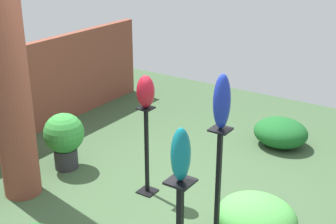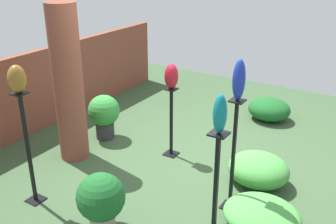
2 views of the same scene
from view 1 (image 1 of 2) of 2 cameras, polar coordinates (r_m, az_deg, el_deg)
ground_plane at (r=5.40m, az=0.46°, el=-10.81°), size 8.00×8.00×0.00m
brick_wall_back at (r=6.87m, az=-19.19°, el=1.57°), size 5.60×0.12×1.36m
brick_pillar at (r=5.35m, az=-18.48°, el=1.24°), size 0.42×0.42×2.27m
pedestal_cobalt at (r=4.11m, az=5.99°, el=-11.66°), size 0.20×0.20×1.40m
pedestal_ruby at (r=5.34m, az=-2.61°, el=-5.26°), size 0.20×0.20×1.06m
art_vase_teal at (r=2.79m, az=1.56°, el=-5.22°), size 0.13×0.12×0.35m
art_vase_cobalt at (r=3.67m, az=6.58°, el=1.26°), size 0.14×0.14×0.46m
art_vase_ruby at (r=5.04m, az=-2.75°, el=2.49°), size 0.21×0.19×0.37m
potted_plant_walkway_edge at (r=6.04m, az=-12.53°, el=-2.99°), size 0.51×0.51×0.74m
foliage_bed_west at (r=6.78m, az=13.56°, el=-2.44°), size 0.68×0.76×0.40m
foliage_bed_center at (r=4.83m, az=10.74°, el=-12.53°), size 0.73×0.81×0.43m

